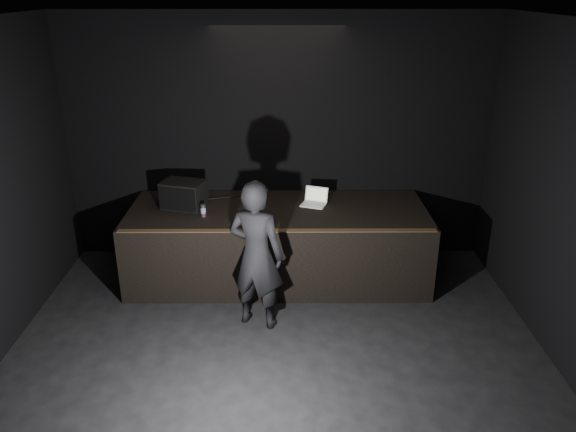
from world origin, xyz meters
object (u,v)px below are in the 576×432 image
(stage_riser, at_px, (278,243))
(person, at_px, (256,255))
(stage_monitor, at_px, (183,195))
(laptop, at_px, (315,200))
(beer_can, at_px, (203,211))

(stage_riser, distance_m, person, 1.28)
(stage_monitor, xyz_separation_m, person, (1.03, -1.27, -0.27))
(stage_monitor, xyz_separation_m, laptop, (1.77, 0.11, -0.12))
(person, bearing_deg, laptop, -98.24)
(stage_riser, bearing_deg, stage_monitor, 176.12)
(laptop, distance_m, beer_can, 1.53)
(stage_riser, relative_size, stage_monitor, 6.32)
(beer_can, distance_m, person, 1.20)
(laptop, relative_size, beer_can, 2.45)
(stage_monitor, bearing_deg, person, -34.91)
(laptop, bearing_deg, stage_monitor, -155.97)
(laptop, xyz_separation_m, person, (-0.74, -1.38, -0.15))
(stage_monitor, relative_size, person, 0.35)
(beer_can, xyz_separation_m, person, (0.73, -0.95, -0.17))
(stage_riser, height_order, stage_monitor, stage_monitor)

